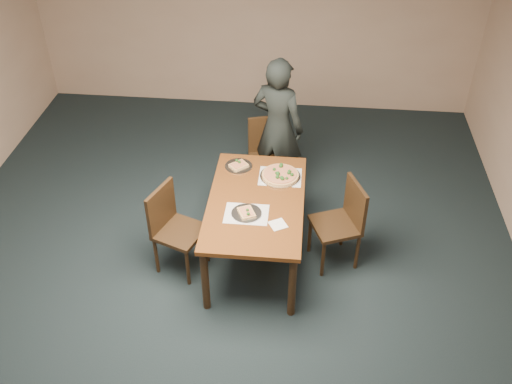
# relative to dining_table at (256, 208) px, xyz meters

# --- Properties ---
(ground) EXTENTS (8.00, 8.00, 0.00)m
(ground) POSITION_rel_dining_table_xyz_m (-0.33, -0.78, -0.66)
(ground) COLOR black
(ground) RESTS_ON ground
(room_shell) EXTENTS (8.00, 8.00, 8.00)m
(room_shell) POSITION_rel_dining_table_xyz_m (-0.33, -0.78, 1.08)
(room_shell) COLOR tan
(room_shell) RESTS_ON ground
(dining_table) EXTENTS (0.90, 1.50, 0.75)m
(dining_table) POSITION_rel_dining_table_xyz_m (0.00, 0.00, 0.00)
(dining_table) COLOR #4F280F
(dining_table) RESTS_ON ground
(chair_far) EXTENTS (0.52, 0.52, 0.91)m
(chair_far) POSITION_rel_dining_table_xyz_m (0.03, 1.17, -0.14)
(chair_far) COLOR black
(chair_far) RESTS_ON ground
(chair_left) EXTENTS (0.54, 0.54, 0.91)m
(chair_left) POSITION_rel_dining_table_xyz_m (-0.79, -0.16, -0.14)
(chair_left) COLOR black
(chair_left) RESTS_ON ground
(chair_right) EXTENTS (0.55, 0.55, 0.91)m
(chair_right) POSITION_rel_dining_table_xyz_m (0.84, 0.08, -0.14)
(chair_right) COLOR black
(chair_right) RESTS_ON ground
(diner) EXTENTS (0.70, 0.58, 1.64)m
(diner) POSITION_rel_dining_table_xyz_m (0.12, 1.22, 0.16)
(diner) COLOR black
(diner) RESTS_ON ground
(placemat_main) EXTENTS (0.42, 0.32, 0.00)m
(placemat_main) POSITION_rel_dining_table_xyz_m (0.20, 0.40, 0.09)
(placemat_main) COLOR white
(placemat_main) RESTS_ON dining_table
(placemat_near) EXTENTS (0.40, 0.30, 0.00)m
(placemat_near) POSITION_rel_dining_table_xyz_m (-0.07, -0.21, 0.09)
(placemat_near) COLOR white
(placemat_near) RESTS_ON dining_table
(pizza_pan) EXTENTS (0.40, 0.40, 0.07)m
(pizza_pan) POSITION_rel_dining_table_xyz_m (0.20, 0.39, 0.12)
(pizza_pan) COLOR silver
(pizza_pan) RESTS_ON dining_table
(slice_plate_near) EXTENTS (0.28, 0.28, 0.06)m
(slice_plate_near) POSITION_rel_dining_table_xyz_m (-0.07, -0.21, 0.11)
(slice_plate_near) COLOR silver
(slice_plate_near) RESTS_ON dining_table
(slice_plate_far) EXTENTS (0.28, 0.28, 0.06)m
(slice_plate_far) POSITION_rel_dining_table_xyz_m (-0.23, 0.53, 0.10)
(slice_plate_far) COLOR silver
(slice_plate_far) RESTS_ON dining_table
(napkin) EXTENTS (0.19, 0.19, 0.01)m
(napkin) POSITION_rel_dining_table_xyz_m (0.23, -0.33, 0.09)
(napkin) COLOR white
(napkin) RESTS_ON dining_table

